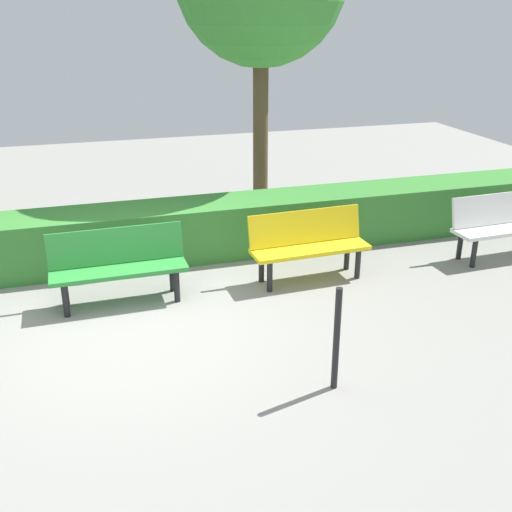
{
  "coord_description": "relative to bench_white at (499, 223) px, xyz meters",
  "views": [
    {
      "loc": [
        0.3,
        5.87,
        3.22
      ],
      "look_at": [
        -1.53,
        -0.29,
        0.55
      ],
      "focal_mm": 42.4,
      "sensor_mm": 36.0,
      "label": 1
    }
  ],
  "objects": [
    {
      "name": "bench_green",
      "position": [
        5.08,
        -0.08,
        0.0
      ],
      "size": [
        1.55,
        0.48,
        0.86
      ],
      "rotation": [
        0.0,
        0.0,
        0.02
      ],
      "color": "#2D8C38",
      "rests_on": "ground_plane"
    },
    {
      "name": "bench_white",
      "position": [
        0.0,
        0.0,
        0.0
      ],
      "size": [
        1.38,
        0.52,
        0.86
      ],
      "rotation": [
        0.0,
        0.0,
        0.04
      ],
      "color": "white",
      "rests_on": "ground_plane"
    },
    {
      "name": "hedge_row",
      "position": [
        3.93,
        -1.22,
        -0.1
      ],
      "size": [
        16.05,
        0.8,
        0.75
      ],
      "primitive_type": "cube",
      "color": "#387F33",
      "rests_on": "ground_plane"
    },
    {
      "name": "bench_yellow",
      "position": [
        2.75,
        -0.07,
        0.0
      ],
      "size": [
        1.51,
        0.53,
        0.86
      ],
      "rotation": [
        0.0,
        0.0,
        0.04
      ],
      "color": "yellow",
      "rests_on": "ground_plane"
    },
    {
      "name": "ground_plane",
      "position": [
        5.08,
        0.62,
        -0.48
      ],
      "size": [
        20.05,
        20.05,
        0.0
      ],
      "primitive_type": "plane",
      "color": "gray"
    },
    {
      "name": "railing_post_mid",
      "position": [
        3.38,
        2.26,
        0.02
      ],
      "size": [
        0.06,
        0.06,
        1.0
      ],
      "primitive_type": "cylinder",
      "color": "black",
      "rests_on": "ground_plane"
    }
  ]
}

